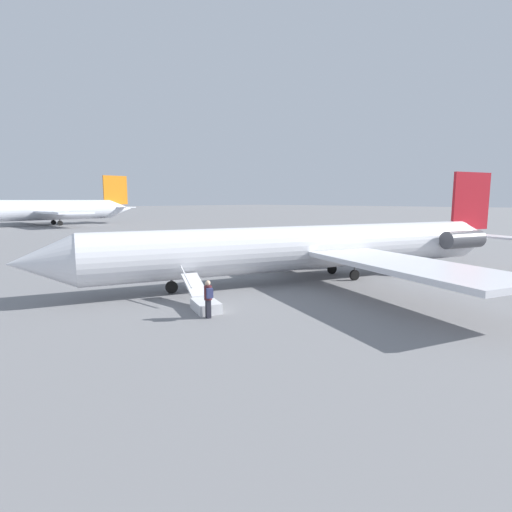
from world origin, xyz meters
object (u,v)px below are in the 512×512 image
airplane_main (322,246)px  airplane_far_right (45,210)px  passenger (208,297)px  boarding_stairs (203,301)px

airplane_main → airplane_far_right: size_ratio=0.85×
airplane_far_right → passenger: size_ratio=22.97×
airplane_main → airplane_far_right: airplane_far_right is taller
boarding_stairs → passenger: 1.72m
airplane_main → boarding_stairs: airplane_main is taller
airplane_main → passenger: airplane_main is taller
boarding_stairs → passenger: bearing=171.6°
airplane_main → passenger: bearing=29.6°
boarding_stairs → passenger: (0.78, 1.40, 0.62)m
airplane_main → passenger: 11.31m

